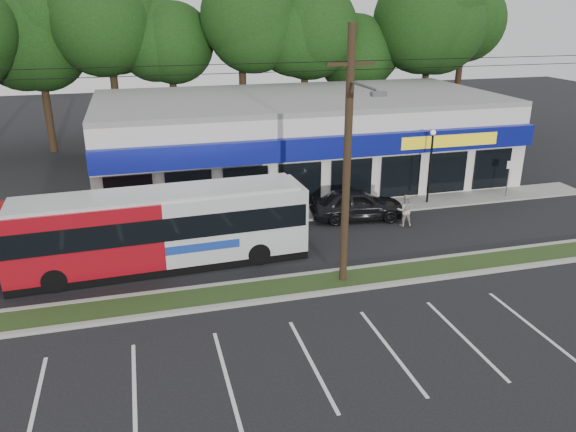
# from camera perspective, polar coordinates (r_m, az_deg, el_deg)

# --- Properties ---
(ground) EXTENTS (120.00, 120.00, 0.00)m
(ground) POSITION_cam_1_polar(r_m,az_deg,el_deg) (21.47, -1.10, -8.80)
(ground) COLOR black
(ground) RESTS_ON ground
(grass_strip) EXTENTS (40.00, 1.60, 0.12)m
(grass_strip) POSITION_cam_1_polar(r_m,az_deg,el_deg) (22.29, -1.73, -7.45)
(grass_strip) COLOR #1E3817
(grass_strip) RESTS_ON ground
(curb_south) EXTENTS (40.00, 0.25, 0.14)m
(curb_south) POSITION_cam_1_polar(r_m,az_deg,el_deg) (21.56, -1.20, -8.45)
(curb_south) COLOR #9E9E93
(curb_south) RESTS_ON ground
(curb_north) EXTENTS (40.00, 0.25, 0.14)m
(curb_north) POSITION_cam_1_polar(r_m,az_deg,el_deg) (23.02, -2.23, -6.47)
(curb_north) COLOR #9E9E93
(curb_north) RESTS_ON ground
(sidewalk) EXTENTS (32.00, 2.20, 0.10)m
(sidewalk) POSITION_cam_1_polar(r_m,az_deg,el_deg) (30.63, 3.84, 0.49)
(sidewalk) COLOR #9E9E93
(sidewalk) RESTS_ON ground
(strip_mall) EXTENTS (25.00, 12.55, 5.30)m
(strip_mall) POSITION_cam_1_polar(r_m,az_deg,el_deg) (36.38, 1.14, 8.03)
(strip_mall) COLOR silver
(strip_mall) RESTS_ON ground
(utility_pole) EXTENTS (50.00, 2.77, 10.00)m
(utility_pole) POSITION_cam_1_polar(r_m,az_deg,el_deg) (21.09, 5.71, 6.43)
(utility_pole) COLOR black
(utility_pole) RESTS_ON ground
(lamp_post) EXTENTS (0.30, 0.30, 4.25)m
(lamp_post) POSITION_cam_1_polar(r_m,az_deg,el_deg) (32.09, 14.31, 5.72)
(lamp_post) COLOR black
(lamp_post) RESTS_ON ground
(sign_post) EXTENTS (0.45, 0.10, 2.23)m
(sign_post) POSITION_cam_1_polar(r_m,az_deg,el_deg) (34.88, 21.55, 4.18)
(sign_post) COLOR #59595E
(sign_post) RESTS_ON ground
(tree_line) EXTENTS (46.76, 6.76, 11.83)m
(tree_line) POSITION_cam_1_polar(r_m,az_deg,el_deg) (45.03, -4.52, 17.78)
(tree_line) COLOR black
(tree_line) RESTS_ON ground
(metrobus) EXTENTS (12.48, 3.16, 3.33)m
(metrobus) POSITION_cam_1_polar(r_m,az_deg,el_deg) (24.30, -12.77, -1.12)
(metrobus) COLOR #9D0C16
(metrobus) RESTS_ON ground
(car_dark) EXTENTS (5.05, 2.55, 1.65)m
(car_dark) POSITION_cam_1_polar(r_m,az_deg,el_deg) (29.55, 7.02, 1.22)
(car_dark) COLOR black
(car_dark) RESTS_ON ground
(pedestrian_a) EXTENTS (0.75, 0.73, 1.74)m
(pedestrian_a) POSITION_cam_1_polar(r_m,az_deg,el_deg) (29.15, -0.91, 1.19)
(pedestrian_a) COLOR silver
(pedestrian_a) RESTS_ON ground
(pedestrian_b) EXTENTS (0.92, 0.79, 1.65)m
(pedestrian_b) POSITION_cam_1_polar(r_m,az_deg,el_deg) (29.05, 11.78, 0.58)
(pedestrian_b) COLOR #BDB4AA
(pedestrian_b) RESTS_ON ground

